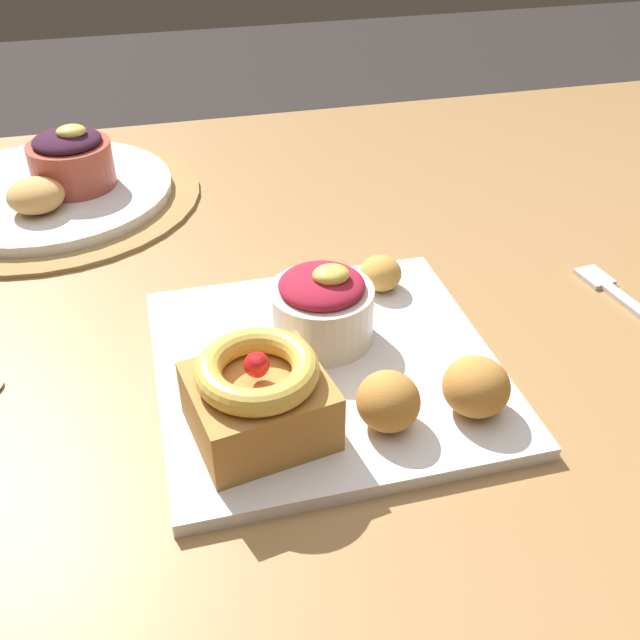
% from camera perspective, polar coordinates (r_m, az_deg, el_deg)
% --- Properties ---
extents(dining_table, '(1.45, 1.05, 0.73)m').
position_cam_1_polar(dining_table, '(0.73, 1.17, -4.72)').
color(dining_table, olive).
rests_on(dining_table, ground_plane).
extents(woven_placemat, '(0.35, 0.35, 0.00)m').
position_cam_1_polar(woven_placemat, '(0.93, -20.43, 8.96)').
color(woven_placemat, '#997A47').
rests_on(woven_placemat, dining_table).
extents(front_plate, '(0.28, 0.28, 0.01)m').
position_cam_1_polar(front_plate, '(0.60, 0.47, -3.70)').
color(front_plate, white).
rests_on(front_plate, dining_table).
extents(cake_slice, '(0.11, 0.10, 0.07)m').
position_cam_1_polar(cake_slice, '(0.52, -4.83, -5.98)').
color(cake_slice, '#B77F3D').
rests_on(cake_slice, front_plate).
extents(berry_ramekin, '(0.09, 0.09, 0.07)m').
position_cam_1_polar(berry_ramekin, '(0.61, 0.15, 1.03)').
color(berry_ramekin, silver).
rests_on(berry_ramekin, front_plate).
extents(fritter_front, '(0.04, 0.04, 0.03)m').
position_cam_1_polar(fritter_front, '(0.68, 4.77, 3.67)').
color(fritter_front, gold).
rests_on(fritter_front, front_plate).
extents(fritter_middle, '(0.05, 0.05, 0.04)m').
position_cam_1_polar(fritter_middle, '(0.55, 12.14, -5.12)').
color(fritter_middle, '#BC7F38').
rests_on(fritter_middle, front_plate).
extents(fritter_back, '(0.05, 0.05, 0.04)m').
position_cam_1_polar(fritter_back, '(0.53, 5.37, -6.35)').
color(fritter_back, '#BC7F38').
rests_on(fritter_back, front_plate).
extents(back_plate, '(0.29, 0.29, 0.01)m').
position_cam_1_polar(back_plate, '(0.93, -20.53, 9.42)').
color(back_plate, white).
rests_on(back_plate, woven_placemat).
extents(back_ramekin, '(0.09, 0.09, 0.07)m').
position_cam_1_polar(back_ramekin, '(0.91, -18.95, 11.83)').
color(back_ramekin, '#B24C3D').
rests_on(back_ramekin, back_plate).
extents(back_pastry, '(0.06, 0.06, 0.04)m').
position_cam_1_polar(back_pastry, '(0.87, -21.40, 9.08)').
color(back_pastry, tan).
rests_on(back_pastry, back_plate).
extents(fork, '(0.03, 0.13, 0.00)m').
position_cam_1_polar(fork, '(0.75, 22.33, 1.82)').
color(fork, silver).
rests_on(fork, dining_table).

